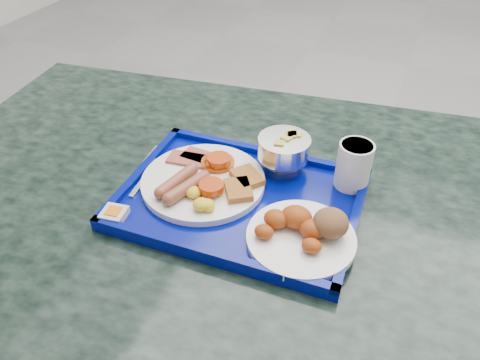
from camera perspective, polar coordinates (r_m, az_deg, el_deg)
The scene contains 10 objects.
floor at distance 2.19m, azimuth 15.51°, elevation -0.27°, with size 6.00×6.00×0.00m, color gray.
table at distance 0.98m, azimuth -0.99°, elevation -10.91°, with size 1.33×0.98×0.77m.
tray at distance 0.82m, azimuth -0.00°, elevation -2.48°, with size 0.42×0.31×0.02m.
main_plate at distance 0.84m, azimuth -4.31°, elevation -0.12°, with size 0.22×0.22×0.03m.
bread_plate at distance 0.74m, azimuth 7.93°, elevation -6.22°, with size 0.17×0.17×0.06m.
fruit_bowl at distance 0.86m, azimuth 5.41°, elevation 3.88°, with size 0.10×0.10×0.07m.
juice_cup at distance 0.84m, azimuth 13.73°, elevation 1.92°, with size 0.06×0.06×0.09m.
spoon at distance 0.91m, azimuth -9.36°, elevation 2.27°, with size 0.04×0.15×0.01m.
knife at distance 0.89m, azimuth -12.38°, elevation 0.78°, with size 0.01×0.18×0.00m, color silver.
jam_packet at distance 0.80m, azimuth -15.10°, elevation -4.04°, with size 0.04×0.04×0.02m.
Camera 1 is at (0.10, -1.74, 1.32)m, focal length 35.00 mm.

